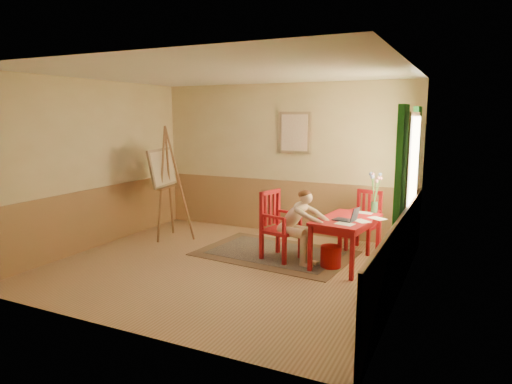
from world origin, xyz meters
The scene contains 14 objects.
room centered at (0.00, 0.00, 1.40)m, with size 5.04×4.54×2.84m.
wainscot centered at (0.00, 0.80, 0.50)m, with size 5.00×4.50×1.00m.
window centered at (2.42, 1.10, 1.35)m, with size 0.12×2.01×2.20m.
wall_portrait centered at (0.25, 2.20, 1.90)m, with size 0.60×0.05×0.76m.
rug centered at (0.44, 0.87, 0.01)m, with size 2.54×1.81×0.02m.
table centered at (1.61, 0.80, 0.63)m, with size 0.87×1.28×0.72m.
chair_left centered at (0.58, 0.65, 0.53)m, with size 0.60×0.58×1.07m.
chair_back centered at (1.69, 1.70, 0.50)m, with size 0.53×0.55×0.99m.
figure centered at (0.92, 0.58, 0.63)m, with size 0.88×0.49×1.14m.
laptop centered at (1.66, 0.63, 0.76)m, with size 0.38×0.28×0.21m.
papers centered at (1.83, 0.85, 0.72)m, with size 0.64×1.06×0.00m.
vase centered at (1.89, 1.39, 1.01)m, with size 0.22×0.32×0.63m.
wastebasket centered at (1.44, 0.60, 0.16)m, with size 0.30×0.30×0.32m, color #A80F10.
easel centered at (-1.75, 0.92, 1.21)m, with size 0.75×0.91×2.04m.
Camera 1 is at (3.19, -5.62, 2.21)m, focal length 31.65 mm.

